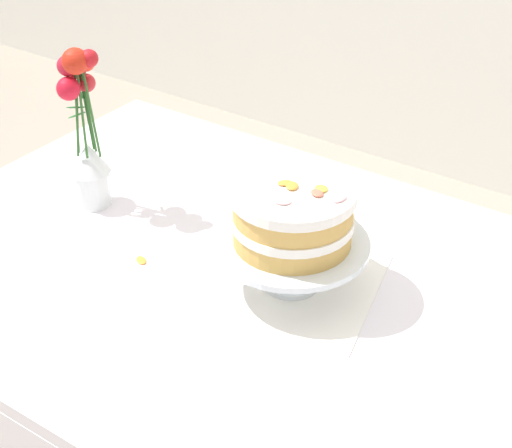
{
  "coord_description": "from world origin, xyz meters",
  "views": [
    {
      "loc": [
        0.77,
        -1.05,
        1.68
      ],
      "look_at": [
        0.05,
        0.01,
        0.86
      ],
      "focal_mm": 57.46,
      "sensor_mm": 36.0,
      "label": 1
    }
  ],
  "objects_px": {
    "dining_table": "(229,311)",
    "flower_vase": "(86,136)",
    "cake_stand": "(292,249)",
    "layer_cake": "(293,215)"
  },
  "relations": [
    {
      "from": "dining_table",
      "to": "layer_cake",
      "type": "relative_size",
      "value": 6.15
    },
    {
      "from": "dining_table",
      "to": "flower_vase",
      "type": "bearing_deg",
      "value": 173.68
    },
    {
      "from": "layer_cake",
      "to": "dining_table",
      "type": "bearing_deg",
      "value": -160.42
    },
    {
      "from": "cake_stand",
      "to": "flower_vase",
      "type": "distance_m",
      "value": 0.53
    },
    {
      "from": "flower_vase",
      "to": "dining_table",
      "type": "bearing_deg",
      "value": -6.32
    },
    {
      "from": "dining_table",
      "to": "flower_vase",
      "type": "height_order",
      "value": "flower_vase"
    },
    {
      "from": "cake_stand",
      "to": "flower_vase",
      "type": "relative_size",
      "value": 0.78
    },
    {
      "from": "layer_cake",
      "to": "flower_vase",
      "type": "distance_m",
      "value": 0.52
    },
    {
      "from": "layer_cake",
      "to": "flower_vase",
      "type": "relative_size",
      "value": 0.62
    },
    {
      "from": "cake_stand",
      "to": "layer_cake",
      "type": "bearing_deg",
      "value": 4.27
    }
  ]
}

